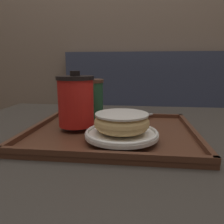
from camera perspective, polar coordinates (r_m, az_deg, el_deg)
The scene contains 9 objects.
wall_behind at distance 1.69m, azimuth 3.93°, elevation 22.01°, with size 8.00×0.05×2.40m.
booth_bench at distance 1.56m, azimuth 13.59°, elevation -10.61°, with size 1.41×0.44×1.00m.
cafe_table at distance 0.67m, azimuth -2.24°, elevation -19.85°, with size 0.98×0.89×0.72m.
serving_tray at distance 0.59m, azimuth 0.00°, elevation -5.39°, with size 0.43×0.36×0.02m.
coffee_cup_front at distance 0.59m, azimuth -9.50°, elevation 2.86°, with size 0.10×0.10×0.15m.
coffee_cup_rear at distance 0.69m, azimuth -5.56°, elevation 3.64°, with size 0.08×0.08×0.13m.
plate_with_chocolate_donut at distance 0.51m, azimuth 2.53°, elevation -5.57°, with size 0.17×0.17×0.01m.
donut_chocolate_glazed at distance 0.50m, azimuth 2.55°, elevation -2.58°, with size 0.13×0.13×0.04m.
spoon at distance 0.66m, azimuth 3.88°, elevation -1.60°, with size 0.12×0.12×0.01m.
Camera 1 is at (0.09, -0.56, 0.91)m, focal length 35.00 mm.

